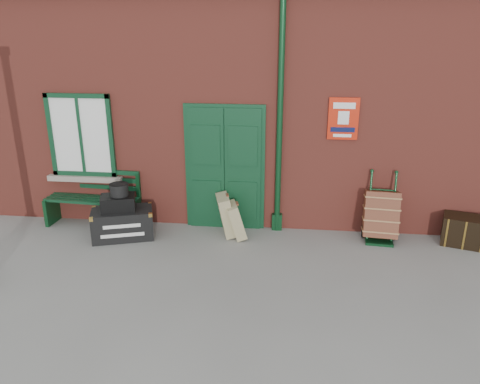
# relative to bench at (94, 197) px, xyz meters

# --- Properties ---
(ground) EXTENTS (80.00, 80.00, 0.00)m
(ground) POSITION_rel_bench_xyz_m (2.73, -1.33, -0.53)
(ground) COLOR gray
(ground) RESTS_ON ground
(station_building) EXTENTS (10.30, 4.30, 4.36)m
(station_building) POSITION_rel_bench_xyz_m (2.73, 2.16, 1.63)
(station_building) COLOR #953C30
(station_building) RESTS_ON ground
(bench) EXTENTS (1.73, 0.64, 1.05)m
(bench) POSITION_rel_bench_xyz_m (0.00, 0.00, 0.00)
(bench) COLOR #0F371F
(bench) RESTS_ON ground
(houdini_trunk) EXTENTS (1.15, 0.85, 0.51)m
(houdini_trunk) POSITION_rel_bench_xyz_m (0.72, -0.53, -0.27)
(houdini_trunk) COLOR black
(houdini_trunk) RESTS_ON ground
(strongbox) EXTENTS (0.66, 0.57, 0.26)m
(strongbox) POSITION_rel_bench_xyz_m (0.67, -0.53, 0.11)
(strongbox) COLOR black
(strongbox) RESTS_ON houdini_trunk
(hatbox) EXTENTS (0.39, 0.39, 0.21)m
(hatbox) POSITION_rel_bench_xyz_m (0.70, -0.50, 0.34)
(hatbox) COLOR black
(hatbox) RESTS_ON strongbox
(suitcase_back) EXTENTS (0.46, 0.58, 0.73)m
(suitcase_back) POSITION_rel_bench_xyz_m (2.50, -0.20, -0.16)
(suitcase_back) COLOR tan
(suitcase_back) RESTS_ON ground
(suitcase_front) EXTENTS (0.45, 0.53, 0.63)m
(suitcase_front) POSITION_rel_bench_xyz_m (2.68, -0.30, -0.21)
(suitcase_front) COLOR tan
(suitcase_front) RESTS_ON ground
(porter_trolley) EXTENTS (0.62, 0.66, 1.17)m
(porter_trolley) POSITION_rel_bench_xyz_m (5.16, -0.10, -0.08)
(porter_trolley) COLOR #0D361A
(porter_trolley) RESTS_ON ground
(dark_trunk) EXTENTS (0.80, 0.64, 0.50)m
(dark_trunk) POSITION_rel_bench_xyz_m (6.54, -0.15, -0.28)
(dark_trunk) COLOR black
(dark_trunk) RESTS_ON ground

